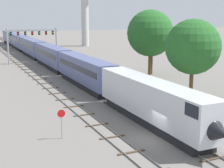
{
  "coord_description": "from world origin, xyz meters",
  "views": [
    {
      "loc": [
        -16.29,
        -26.22,
        11.83
      ],
      "look_at": [
        1.0,
        12.0,
        3.0
      ],
      "focal_mm": 54.29,
      "sensor_mm": 36.0,
      "label": 1
    }
  ],
  "objects_px": {
    "signal_gantry": "(33,37)",
    "trackside_tree_mid": "(152,38)",
    "trackside_tree_left": "(193,47)",
    "passenger_train": "(40,51)",
    "trackside_tree_right": "(150,33)",
    "stop_sign": "(61,120)"
  },
  "relations": [
    {
      "from": "trackside_tree_left",
      "to": "trackside_tree_mid",
      "type": "height_order",
      "value": "trackside_tree_left"
    },
    {
      "from": "signal_gantry",
      "to": "stop_sign",
      "type": "height_order",
      "value": "signal_gantry"
    },
    {
      "from": "trackside_tree_mid",
      "to": "passenger_train",
      "type": "bearing_deg",
      "value": 120.66
    },
    {
      "from": "stop_sign",
      "to": "trackside_tree_mid",
      "type": "relative_size",
      "value": 0.28
    },
    {
      "from": "trackside_tree_left",
      "to": "passenger_train",
      "type": "bearing_deg",
      "value": 104.87
    },
    {
      "from": "passenger_train",
      "to": "trackside_tree_right",
      "type": "bearing_deg",
      "value": -62.14
    },
    {
      "from": "signal_gantry",
      "to": "trackside_tree_mid",
      "type": "distance_m",
      "value": 30.3
    },
    {
      "from": "passenger_train",
      "to": "stop_sign",
      "type": "height_order",
      "value": "passenger_train"
    },
    {
      "from": "trackside_tree_left",
      "to": "stop_sign",
      "type": "bearing_deg",
      "value": -157.91
    },
    {
      "from": "trackside_tree_left",
      "to": "trackside_tree_mid",
      "type": "xyz_separation_m",
      "value": [
        4.0,
        17.91,
        -0.12
      ]
    },
    {
      "from": "stop_sign",
      "to": "trackside_tree_left",
      "type": "xyz_separation_m",
      "value": [
        21.85,
        8.87,
        5.26
      ]
    },
    {
      "from": "stop_sign",
      "to": "trackside_tree_right",
      "type": "xyz_separation_m",
      "value": [
        24.77,
        25.57,
        6.22
      ]
    },
    {
      "from": "signal_gantry",
      "to": "trackside_tree_mid",
      "type": "height_order",
      "value": "trackside_tree_mid"
    },
    {
      "from": "signal_gantry",
      "to": "trackside_tree_mid",
      "type": "relative_size",
      "value": 1.17
    },
    {
      "from": "signal_gantry",
      "to": "stop_sign",
      "type": "relative_size",
      "value": 4.2
    },
    {
      "from": "signal_gantry",
      "to": "trackside_tree_right",
      "type": "distance_m",
      "value": 30.71
    },
    {
      "from": "signal_gantry",
      "to": "trackside_tree_left",
      "type": "height_order",
      "value": "trackside_tree_left"
    },
    {
      "from": "trackside_tree_right",
      "to": "trackside_tree_mid",
      "type": "bearing_deg",
      "value": 48.26
    },
    {
      "from": "passenger_train",
      "to": "trackside_tree_left",
      "type": "bearing_deg",
      "value": -75.13
    },
    {
      "from": "trackside_tree_mid",
      "to": "trackside_tree_right",
      "type": "xyz_separation_m",
      "value": [
        -1.08,
        -1.21,
        1.08
      ]
    },
    {
      "from": "passenger_train",
      "to": "trackside_tree_right",
      "type": "distance_m",
      "value": 32.09
    },
    {
      "from": "passenger_train",
      "to": "trackside_tree_left",
      "type": "xyz_separation_m",
      "value": [
        11.85,
        -44.65,
        4.52
      ]
    }
  ]
}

